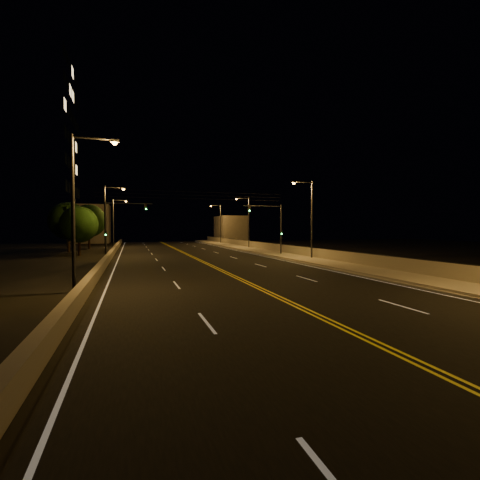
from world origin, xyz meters
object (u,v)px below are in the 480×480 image
object	(u,v)px
streetlight_6	(115,220)
traffic_signal_left	(115,223)
streetlight_1	(310,214)
streetlight_3	(219,221)
tree_0	(79,225)
streetlight_5	(107,216)
traffic_signal_right	(274,224)
tree_1	(68,221)
tree_2	(89,221)
streetlight_4	(79,201)
streetlight_2	(247,219)

from	to	relation	value
streetlight_6	traffic_signal_left	xyz separation A→B (m)	(1.07, -25.83, -0.98)
streetlight_1	streetlight_6	distance (m)	38.73
streetlight_1	traffic_signal_left	distance (m)	21.36
streetlight_3	tree_0	bearing A→B (deg)	-133.70
streetlight_5	traffic_signal_right	size ratio (longest dim) A/B	1.34
streetlight_1	streetlight_5	bearing A→B (deg)	151.64
traffic_signal_left	tree_1	xyz separation A→B (m)	(-6.97, 14.85, 0.54)
traffic_signal_left	tree_2	xyz separation A→B (m)	(-5.16, 23.65, 0.72)
streetlight_4	streetlight_5	distance (m)	24.63
streetlight_1	tree_0	xyz separation A→B (m)	(-25.02, 14.48, -1.05)
streetlight_5	tree_1	bearing A→B (deg)	121.23
streetlight_1	streetlight_4	bearing A→B (deg)	-148.61
streetlight_4	streetlight_1	bearing A→B (deg)	31.39
tree_0	streetlight_2	bearing A→B (deg)	15.40
traffic_signal_left	tree_0	xyz separation A→B (m)	(-4.67, 8.04, -0.07)
streetlight_3	traffic_signal_left	bearing A→B (deg)	-120.74
tree_1	streetlight_6	bearing A→B (deg)	61.78
traffic_signal_right	traffic_signal_left	distance (m)	18.88
streetlight_6	tree_0	size ratio (longest dim) A/B	1.37
streetlight_1	streetlight_6	world-z (taller)	same
streetlight_1	traffic_signal_left	world-z (taller)	streetlight_1
streetlight_3	tree_0	distance (m)	36.23
streetlight_6	tree_1	size ratio (longest dim) A/B	1.19
streetlight_4	streetlight_5	world-z (taller)	same
streetlight_1	streetlight_4	world-z (taller)	same
streetlight_3	traffic_signal_left	xyz separation A→B (m)	(-20.35, -34.22, -0.98)
streetlight_2	tree_0	bearing A→B (deg)	-164.60
streetlight_3	streetlight_6	distance (m)	23.00
traffic_signal_right	streetlight_6	bearing A→B (deg)	127.67
traffic_signal_right	tree_2	bearing A→B (deg)	135.47
streetlight_4	traffic_signal_left	world-z (taller)	streetlight_4
streetlight_2	streetlight_3	bearing A→B (deg)	90.00
streetlight_5	tree_0	world-z (taller)	streetlight_5
tree_2	streetlight_1	bearing A→B (deg)	-49.70
streetlight_1	traffic_signal_right	world-z (taller)	streetlight_1
tree_0	traffic_signal_left	bearing A→B (deg)	-59.85
streetlight_3	tree_2	distance (m)	27.61
streetlight_6	streetlight_4	bearing A→B (deg)	-90.00
streetlight_1	traffic_signal_right	bearing A→B (deg)	102.88
streetlight_6	tree_2	bearing A→B (deg)	-151.90
streetlight_5	tree_1	distance (m)	11.38
streetlight_1	traffic_signal_left	size ratio (longest dim) A/B	1.34
streetlight_3	streetlight_5	distance (m)	36.13
streetlight_2	streetlight_3	size ratio (longest dim) A/B	1.00
streetlight_5	streetlight_3	bearing A→B (deg)	53.64
traffic_signal_left	streetlight_3	bearing A→B (deg)	59.26
streetlight_4	traffic_signal_right	distance (m)	27.92
streetlight_1	tree_0	bearing A→B (deg)	149.94
streetlight_5	traffic_signal_left	world-z (taller)	streetlight_5
streetlight_3	traffic_signal_right	distance (m)	34.26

